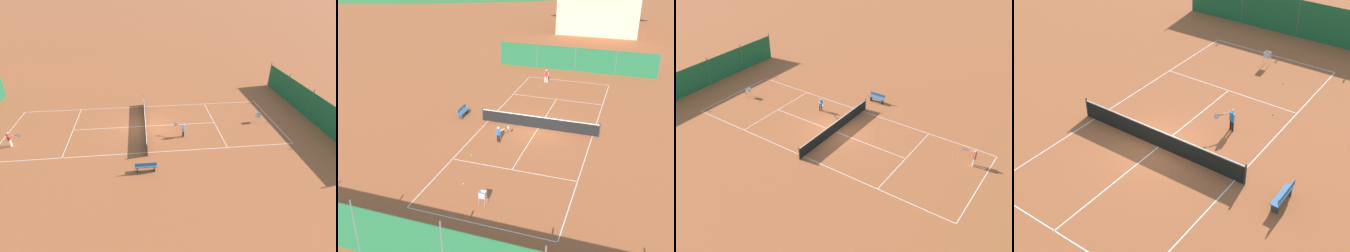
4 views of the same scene
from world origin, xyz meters
TOP-DOWN VIEW (x-y plane):
  - ground_plane at (0.00, 0.00)m, footprint 600.00×600.00m
  - court_line_markings at (0.00, 0.00)m, footprint 8.25×23.85m
  - tennis_net at (0.00, 0.00)m, footprint 9.18×0.08m
  - windscreen_fence_near at (-0.00, -15.50)m, footprint 17.28×0.08m
  - player_near_service at (-2.05, 10.74)m, footprint 0.44×1.09m
  - player_near_baseline at (-2.06, -3.10)m, footprint 0.77×0.87m
  - tennis_ball_alley_right at (-3.13, -5.58)m, footprint 0.07×0.07m
  - tennis_ball_mid_court at (-2.18, -8.86)m, footprint 0.07×0.07m
  - tennis_ball_alley_left at (-2.25, 9.20)m, footprint 0.07×0.07m
  - ball_hopper at (-0.33, -10.39)m, footprint 0.36×0.36m
  - courtside_bench at (-6.34, 0.16)m, footprint 0.36×1.50m

SIDE VIEW (x-z plane):
  - ground_plane at x=0.00m, z-range 0.00..0.00m
  - court_line_markings at x=0.00m, z-range 0.00..0.01m
  - tennis_ball_alley_right at x=-3.13m, z-range 0.00..0.07m
  - tennis_ball_mid_court at x=-2.18m, z-range 0.00..0.07m
  - tennis_ball_alley_left at x=-2.25m, z-range 0.00..0.07m
  - courtside_bench at x=-6.34m, z-range 0.03..0.87m
  - tennis_net at x=0.00m, z-range -0.03..1.03m
  - ball_hopper at x=-0.33m, z-range 0.21..1.10m
  - player_near_baseline at x=-2.06m, z-range 0.10..1.30m
  - player_near_service at x=-2.05m, z-range 0.11..1.42m
  - windscreen_fence_near at x=0.00m, z-range -0.14..2.76m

